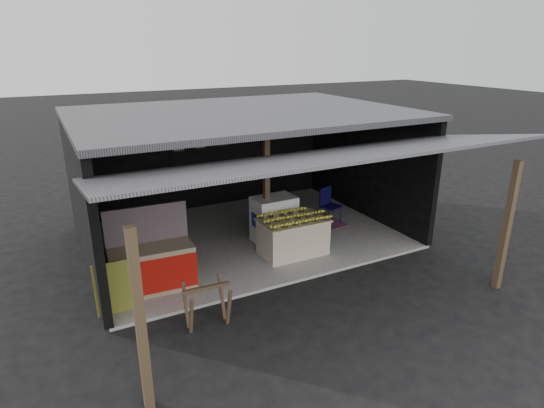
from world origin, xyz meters
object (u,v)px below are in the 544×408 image
white_crate (274,219)px  banana_table (293,236)px  water_barrel (320,231)px  plastic_chair (328,202)px  neighbor_stall (152,266)px  sawhorse (207,301)px

white_crate → banana_table: bearing=-88.1°
white_crate → water_barrel: 1.10m
white_crate → plastic_chair: 1.79m
water_barrel → plastic_chair: plastic_chair is taller
neighbor_stall → water_barrel: 3.95m
neighbor_stall → plastic_chair: (4.77, 1.29, 0.08)m
sawhorse → plastic_chair: 5.12m
neighbor_stall → water_barrel: bearing=8.5°
water_barrel → neighbor_stall: bearing=-174.9°
neighbor_stall → water_barrel: neighbor_stall is taller
banana_table → sawhorse: size_ratio=1.89×
neighbor_stall → water_barrel: size_ratio=2.92×
sawhorse → plastic_chair: bearing=37.2°
water_barrel → plastic_chair: 1.29m
white_crate → sawhorse: size_ratio=1.39×
neighbor_stall → sawhorse: neighbor_stall is taller
white_crate → plastic_chair: (1.75, 0.37, 0.02)m
banana_table → white_crate: size_ratio=1.37×
white_crate → neighbor_stall: size_ratio=0.69×
white_crate → neighbor_stall: (-3.02, -0.92, -0.06)m
water_barrel → plastic_chair: (0.84, 0.93, 0.28)m
banana_table → plastic_chair: plastic_chair is taller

